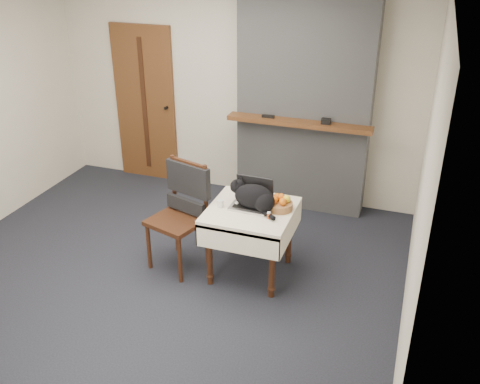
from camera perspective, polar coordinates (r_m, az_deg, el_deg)
The scene contains 12 objects.
ground at distance 5.37m, azimuth -7.99°, elevation -8.22°, with size 4.50×4.50×0.00m, color black.
room_shell at distance 5.01m, azimuth -6.84°, elevation 11.61°, with size 4.52×4.01×2.61m.
door at distance 7.05m, azimuth -10.07°, elevation 9.19°, with size 0.82×0.10×2.00m.
chimney at distance 6.12m, azimuth 6.89°, elevation 9.72°, with size 1.62×0.48×2.60m.
side_table at distance 4.98m, azimuth 1.16°, elevation -2.95°, with size 0.78×0.78×0.70m.
laptop at distance 4.96m, azimuth 1.31°, elevation -0.72°, with size 0.36×0.31×0.26m.
cat at distance 4.88m, azimuth 1.59°, elevation -0.56°, with size 0.52×0.35×0.27m.
cream_jar at distance 4.94m, azimuth -2.12°, elevation -1.24°, with size 0.06×0.06×0.07m, color white.
pill_bottle at distance 4.75m, azimuth 3.09°, elevation -2.49°, with size 0.03×0.03×0.07m.
fruit_basket at distance 4.91m, azimuth 4.27°, elevation -1.25°, with size 0.24×0.24×0.14m.
desk_clutter at distance 4.96m, azimuth 2.94°, elevation -1.57°, with size 0.15×0.02×0.01m, color black.
chair at distance 5.15m, azimuth -6.05°, elevation -0.89°, with size 0.59×0.59×1.06m.
Camera 1 is at (2.15, -3.89, 3.00)m, focal length 40.00 mm.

